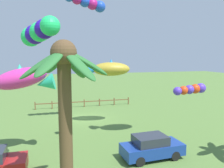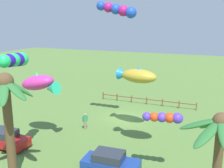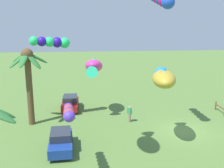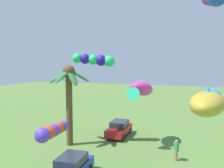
% 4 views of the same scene
% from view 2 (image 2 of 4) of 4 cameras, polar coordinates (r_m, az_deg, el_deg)
% --- Properties ---
extents(ground_plane, '(120.00, 120.00, 0.00)m').
position_cam_2_polar(ground_plane, '(29.05, 3.10, -7.21)').
color(ground_plane, '#567A38').
extents(palm_tree_0, '(3.69, 3.51, 7.16)m').
position_cam_2_polar(palm_tree_0, '(17.66, -21.51, -4.28)').
color(palm_tree_0, brown).
rests_on(palm_tree_0, ground).
extents(palm_tree_1, '(3.57, 3.72, 6.20)m').
position_cam_2_polar(palm_tree_1, '(13.40, 21.91, -11.70)').
color(palm_tree_1, brown).
rests_on(palm_tree_1, ground).
extents(rail_fence, '(12.05, 0.12, 0.95)m').
position_cam_2_polar(rail_fence, '(33.63, 7.40, -3.39)').
color(rail_fence, brown).
rests_on(rail_fence, ground).
extents(parked_car_0, '(3.99, 1.92, 1.51)m').
position_cam_2_polar(parked_car_0, '(18.98, -0.34, -16.43)').
color(parked_car_0, navy).
rests_on(parked_car_0, ground).
extents(parked_car_1, '(3.91, 1.75, 1.51)m').
position_cam_2_polar(parked_car_1, '(24.02, -21.82, -10.79)').
color(parked_car_1, '#A51919').
rests_on(parked_car_1, ground).
extents(spectator_0, '(0.42, 0.44, 1.59)m').
position_cam_2_polar(spectator_0, '(25.95, -5.75, -7.90)').
color(spectator_0, gray).
rests_on(spectator_0, ground).
extents(kite_fish_1, '(4.06, 2.31, 1.57)m').
position_cam_2_polar(kite_fish_1, '(24.67, 5.25, 1.81)').
color(kite_fish_1, gold).
extents(kite_tube_2, '(3.71, 1.28, 1.56)m').
position_cam_2_polar(kite_tube_2, '(24.99, 1.23, 15.58)').
color(kite_tube_2, blue).
extents(kite_fish_3, '(4.16, 2.14, 1.98)m').
position_cam_2_polar(kite_fish_3, '(23.40, -15.21, 0.16)').
color(kite_fish_3, '#E4329B').
extents(kite_tube_4, '(1.88, 3.58, 1.20)m').
position_cam_2_polar(kite_tube_4, '(19.32, -20.07, 4.85)').
color(kite_tube_4, '#21D869').
extents(kite_tube_5, '(2.58, 0.81, 0.75)m').
position_cam_2_polar(kite_tube_5, '(17.45, 11.01, -7.02)').
color(kite_tube_5, '#5837D4').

